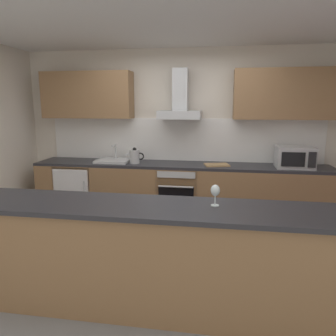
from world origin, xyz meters
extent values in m
cube|color=gray|center=(0.00, 0.00, -0.01)|extent=(5.97, 4.51, 0.02)
cube|color=white|center=(0.00, 0.00, 2.61)|extent=(5.97, 4.51, 0.02)
cube|color=silver|center=(0.00, 1.81, 1.30)|extent=(5.97, 0.12, 2.60)
cube|color=white|center=(0.00, 1.74, 1.23)|extent=(4.23, 0.02, 0.66)
cube|color=olive|center=(0.00, 1.43, 0.43)|extent=(4.37, 0.60, 0.86)
cube|color=#28282D|center=(0.00, 1.43, 0.88)|extent=(4.37, 0.60, 0.04)
cube|color=olive|center=(0.01, -0.75, 0.45)|extent=(3.19, 0.52, 0.91)
cube|color=#28282D|center=(0.01, -0.75, 0.93)|extent=(3.29, 0.64, 0.04)
cube|color=olive|center=(-1.46, 1.58, 1.91)|extent=(1.40, 0.32, 0.70)
cube|color=olive|center=(1.46, 1.58, 1.91)|extent=(1.40, 0.32, 0.70)
cube|color=slate|center=(-0.01, 1.41, 0.46)|extent=(0.60, 0.56, 0.80)
cube|color=black|center=(-0.01, 1.12, 0.40)|extent=(0.50, 0.02, 0.48)
cube|color=#B7BABC|center=(-0.01, 1.12, 0.80)|extent=(0.54, 0.02, 0.09)
cylinder|color=#B7BABC|center=(-0.01, 1.09, 0.64)|extent=(0.49, 0.02, 0.02)
cube|color=white|center=(-1.60, 1.41, 0.42)|extent=(0.58, 0.56, 0.85)
cube|color=silver|center=(-1.60, 1.12, 0.43)|extent=(0.55, 0.02, 0.80)
cylinder|color=#B7BABC|center=(-1.38, 1.10, 0.47)|extent=(0.02, 0.02, 0.38)
cube|color=#B7BABC|center=(1.62, 1.38, 1.05)|extent=(0.50, 0.36, 0.30)
cube|color=black|center=(1.56, 1.19, 1.05)|extent=(0.30, 0.02, 0.19)
cube|color=black|center=(1.80, 1.19, 1.05)|extent=(0.10, 0.01, 0.21)
cube|color=silver|center=(-1.02, 1.41, 0.92)|extent=(0.50, 0.40, 0.04)
cylinder|color=#B7BABC|center=(-1.02, 1.54, 1.03)|extent=(0.03, 0.03, 0.26)
cylinder|color=#B7BABC|center=(-1.02, 1.46, 1.15)|extent=(0.03, 0.16, 0.03)
cylinder|color=#B7BABC|center=(-0.67, 1.37, 1.00)|extent=(0.15, 0.15, 0.20)
sphere|color=black|center=(-0.67, 1.37, 1.11)|extent=(0.06, 0.06, 0.06)
cone|color=#B7BABC|center=(-0.77, 1.37, 1.04)|extent=(0.09, 0.04, 0.07)
torus|color=black|center=(-0.58, 1.37, 1.01)|extent=(0.11, 0.02, 0.11)
cube|color=#B7BABC|center=(-0.01, 1.51, 1.62)|extent=(0.62, 0.45, 0.12)
cube|color=#B7BABC|center=(-0.01, 1.56, 1.98)|extent=(0.22, 0.22, 0.60)
cylinder|color=silver|center=(0.56, -0.67, 0.95)|extent=(0.07, 0.07, 0.01)
cylinder|color=silver|center=(0.56, -0.67, 1.00)|extent=(0.01, 0.01, 0.09)
ellipsoid|color=silver|center=(0.56, -0.67, 1.08)|extent=(0.08, 0.08, 0.10)
cube|color=tan|center=(0.55, 1.38, 0.91)|extent=(0.39, 0.30, 0.02)
camera|label=1|loc=(0.58, -3.22, 1.76)|focal=34.22mm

